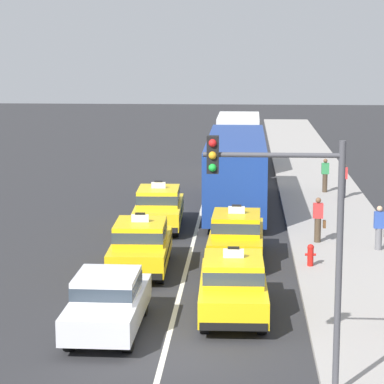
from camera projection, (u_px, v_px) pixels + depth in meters
name	position (u px, v px, depth m)	size (l,w,h in m)	color
ground_plane	(165.00, 352.00, 20.92)	(160.00, 160.00, 0.00)	#2B2B2D
lane_stripe_left_right	(204.00, 200.00, 40.57)	(0.14, 80.00, 0.01)	silver
sidewalk_curb	(335.00, 222.00, 35.30)	(4.00, 90.00, 0.15)	#9E9993
sedan_left_nearest	(108.00, 301.00, 22.21)	(1.80, 4.32, 1.58)	black
taxi_left_second	(141.00, 245.00, 28.11)	(1.93, 4.61, 1.96)	black
taxi_left_third	(159.00, 207.00, 34.39)	(1.96, 4.61, 1.96)	black
taxi_right_nearest	(233.00, 284.00, 23.57)	(1.91, 4.59, 1.96)	black
taxi_right_second	(236.00, 235.00, 29.46)	(1.90, 4.59, 1.96)	black
bus_right_third	(236.00, 169.00, 38.18)	(2.56, 11.21, 3.22)	black
box_truck_right_fourth	(239.00, 140.00, 49.23)	(2.34, 6.98, 3.27)	black
pedestrian_near_crosswalk	(325.00, 175.00, 41.75)	(0.36, 0.24, 1.64)	#473828
pedestrian_mid_block	(318.00, 220.00, 31.45)	(0.47, 0.24, 1.66)	#473828
pedestrian_by_storefront	(379.00, 228.00, 30.31)	(0.47, 0.24, 1.58)	slate
pedestrian_far_corner	(343.00, 180.00, 40.22)	(0.36, 0.24, 1.65)	#23232D
fire_hydrant	(310.00, 254.00, 28.22)	(0.36, 0.22, 0.73)	red
traffic_light_pole	(293.00, 222.00, 17.54)	(2.87, 0.33, 5.58)	#47474C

